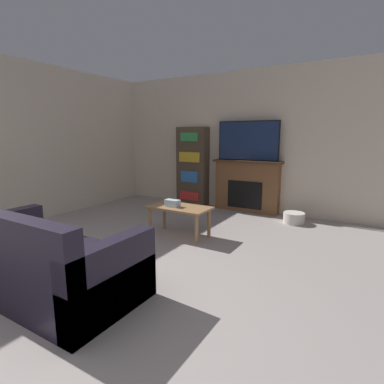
{
  "coord_description": "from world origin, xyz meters",
  "views": [
    {
      "loc": [
        2.26,
        -0.92,
        1.47
      ],
      "look_at": [
        0.03,
        2.81,
        0.65
      ],
      "focal_mm": 28.0,
      "sensor_mm": 36.0,
      "label": 1
    }
  ],
  "objects_px": {
    "tv": "(248,141)",
    "couch": "(43,264)",
    "coffee_table": "(179,211)",
    "storage_basket": "(294,218)",
    "fireplace": "(247,186)",
    "bookshelf": "(193,166)"
  },
  "relations": [
    {
      "from": "tv",
      "to": "couch",
      "type": "height_order",
      "value": "tv"
    },
    {
      "from": "tv",
      "to": "coffee_table",
      "type": "xyz_separation_m",
      "value": [
        -0.32,
        -1.91,
        -0.99
      ]
    },
    {
      "from": "coffee_table",
      "to": "storage_basket",
      "type": "bearing_deg",
      "value": 49.31
    },
    {
      "from": "tv",
      "to": "storage_basket",
      "type": "height_order",
      "value": "tv"
    },
    {
      "from": "fireplace",
      "to": "bookshelf",
      "type": "bearing_deg",
      "value": -178.96
    },
    {
      "from": "couch",
      "to": "coffee_table",
      "type": "relative_size",
      "value": 1.99
    },
    {
      "from": "fireplace",
      "to": "tv",
      "type": "height_order",
      "value": "tv"
    },
    {
      "from": "fireplace",
      "to": "coffee_table",
      "type": "distance_m",
      "value": 1.96
    },
    {
      "from": "couch",
      "to": "coffee_table",
      "type": "height_order",
      "value": "couch"
    },
    {
      "from": "coffee_table",
      "to": "storage_basket",
      "type": "xyz_separation_m",
      "value": [
        1.32,
        1.54,
        -0.29
      ]
    },
    {
      "from": "storage_basket",
      "to": "bookshelf",
      "type": "bearing_deg",
      "value": 170.68
    },
    {
      "from": "coffee_table",
      "to": "storage_basket",
      "type": "relative_size",
      "value": 2.64
    },
    {
      "from": "fireplace",
      "to": "storage_basket",
      "type": "height_order",
      "value": "fireplace"
    },
    {
      "from": "coffee_table",
      "to": "storage_basket",
      "type": "distance_m",
      "value": 2.05
    },
    {
      "from": "couch",
      "to": "bookshelf",
      "type": "xyz_separation_m",
      "value": [
        -0.71,
        3.94,
        0.54
      ]
    },
    {
      "from": "coffee_table",
      "to": "bookshelf",
      "type": "relative_size",
      "value": 0.56
    },
    {
      "from": "coffee_table",
      "to": "bookshelf",
      "type": "distance_m",
      "value": 2.15
    },
    {
      "from": "tv",
      "to": "bookshelf",
      "type": "distance_m",
      "value": 1.34
    },
    {
      "from": "storage_basket",
      "to": "coffee_table",
      "type": "bearing_deg",
      "value": -130.69
    },
    {
      "from": "fireplace",
      "to": "storage_basket",
      "type": "xyz_separation_m",
      "value": [
        1.0,
        -0.39,
        -0.41
      ]
    },
    {
      "from": "fireplace",
      "to": "bookshelf",
      "type": "xyz_separation_m",
      "value": [
        -1.22,
        -0.02,
        0.32
      ]
    },
    {
      "from": "tv",
      "to": "bookshelf",
      "type": "relative_size",
      "value": 0.73
    }
  ]
}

